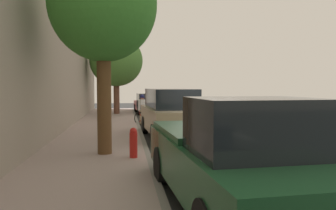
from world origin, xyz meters
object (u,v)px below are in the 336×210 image
parked_suv_tan_second (170,113)px  street_tree_near_cyclist (116,61)px  fire_hydrant (133,142)px  street_tree_mid_block (103,5)px  cyclist_with_backpack (142,106)px  parked_pickup_green_mid (231,159)px  bicycle_at_curb (147,119)px  parked_sedan_red_nearest (148,104)px

parked_suv_tan_second → street_tree_near_cyclist: bearing=-77.1°
parked_suv_tan_second → fire_hydrant: parked_suv_tan_second is taller
street_tree_near_cyclist → street_tree_mid_block: size_ratio=0.93×
cyclist_with_backpack → street_tree_near_cyclist: street_tree_near_cyclist is taller
parked_suv_tan_second → street_tree_near_cyclist: (2.42, -10.59, 2.85)m
street_tree_near_cyclist → parked_pickup_green_mid: bearing=97.4°
fire_hydrant → street_tree_mid_block: bearing=-38.8°
parked_suv_tan_second → bicycle_at_curb: size_ratio=3.70×
cyclist_with_backpack → street_tree_near_cyclist: size_ratio=0.30×
bicycle_at_curb → fire_hydrant: size_ratio=1.55×
cyclist_with_backpack → street_tree_mid_block: (1.51, 8.02, 3.43)m
fire_hydrant → parked_pickup_green_mid: bearing=112.0°
parked_sedan_red_nearest → street_tree_near_cyclist: street_tree_near_cyclist is taller
parked_pickup_green_mid → street_tree_near_cyclist: street_tree_near_cyclist is taller
parked_sedan_red_nearest → cyclist_with_backpack: size_ratio=2.72×
parked_suv_tan_second → street_tree_mid_block: (2.42, 3.29, 3.40)m
parked_pickup_green_mid → fire_hydrant: 4.14m
parked_sedan_red_nearest → parked_pickup_green_mid: size_ratio=0.83×
parked_sedan_red_nearest → fire_hydrant: 16.04m
parked_suv_tan_second → cyclist_with_backpack: (0.91, -4.72, -0.02)m
parked_sedan_red_nearest → cyclist_with_backpack: bearing=83.5°
parked_sedan_red_nearest → street_tree_near_cyclist: (2.33, 1.42, 3.13)m
parked_sedan_red_nearest → parked_pickup_green_mid: bearing=90.1°
parked_pickup_green_mid → bicycle_at_curb: 12.07m
parked_suv_tan_second → street_tree_mid_block: street_tree_mid_block is taller
street_tree_near_cyclist → fire_hydrant: 14.95m
cyclist_with_backpack → parked_sedan_red_nearest: bearing=-96.5°
parked_pickup_green_mid → cyclist_with_backpack: 12.54m
street_tree_near_cyclist → street_tree_mid_block: 13.90m
parked_pickup_green_mid → street_tree_mid_block: size_ratio=0.90×
parked_sedan_red_nearest → parked_pickup_green_mid: (-0.04, 19.79, 0.15)m
street_tree_mid_block → fire_hydrant: bearing=141.2°
parked_suv_tan_second → parked_pickup_green_mid: size_ratio=0.89×
parked_sedan_red_nearest → fire_hydrant: parked_sedan_red_nearest is taller
parked_sedan_red_nearest → street_tree_mid_block: size_ratio=0.75×
parked_suv_tan_second → street_tree_mid_block: 5.32m
bicycle_at_curb → street_tree_near_cyclist: street_tree_near_cyclist is taller
street_tree_mid_block → parked_suv_tan_second: bearing=-126.3°
bicycle_at_curb → street_tree_mid_block: size_ratio=0.22×
parked_sedan_red_nearest → cyclist_with_backpack: cyclist_with_backpack is taller
street_tree_mid_block → cyclist_with_backpack: bearing=-100.7°
bicycle_at_curb → fire_hydrant: bearing=83.8°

